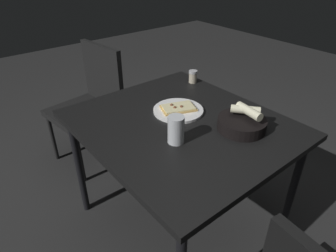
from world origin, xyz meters
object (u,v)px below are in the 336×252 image
object	(u,v)px
pizza_plate	(178,110)
pepper_shaker	(193,77)
dining_table	(181,133)
bread_basket	(242,122)
beer_glass	(176,131)
chair_near	(92,99)

from	to	relation	value
pizza_plate	pepper_shaker	distance (m)	0.40
dining_table	pizza_plate	world-z (taller)	pizza_plate
bread_basket	beer_glass	xyz separation A→B (m)	(0.31, -0.11, 0.02)
bread_basket	beer_glass	world-z (taller)	beer_glass
dining_table	chair_near	distance (m)	0.95
pepper_shaker	chair_near	xyz separation A→B (m)	(0.42, -0.61, -0.25)
bread_basket	pepper_shaker	distance (m)	0.59
pizza_plate	beer_glass	bearing A→B (deg)	46.98
beer_glass	dining_table	bearing A→B (deg)	-139.06
pizza_plate	bread_basket	bearing A→B (deg)	110.35
dining_table	pizza_plate	size ratio (longest dim) A/B	3.93
bread_basket	chair_near	distance (m)	1.21
dining_table	pepper_shaker	distance (m)	0.51
pizza_plate	bread_basket	xyz separation A→B (m)	(-0.12, 0.32, 0.03)
dining_table	pizza_plate	bearing A→B (deg)	-123.07
bread_basket	pepper_shaker	size ratio (longest dim) A/B	2.94
pizza_plate	beer_glass	xyz separation A→B (m)	(0.19, 0.20, 0.04)
beer_glass	pepper_shaker	world-z (taller)	beer_glass
dining_table	pizza_plate	distance (m)	0.13
dining_table	bread_basket	distance (m)	0.31
bread_basket	beer_glass	bearing A→B (deg)	-20.24
pizza_plate	bread_basket	size ratio (longest dim) A/B	1.15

